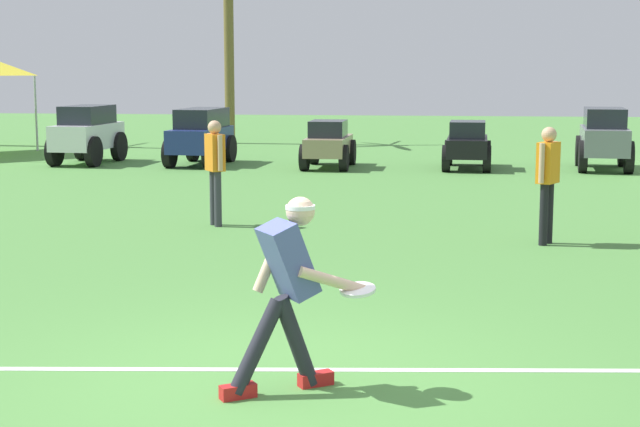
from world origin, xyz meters
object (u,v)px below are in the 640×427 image
(parked_car_slot_d, at_px, (467,144))
(parked_car_slot_c, at_px, (328,143))
(teammate_near_sideline, at_px, (548,174))
(parked_car_slot_e, at_px, (604,137))
(parked_car_slot_b, at_px, (201,134))
(palm_tree_left_of_centre, at_px, (229,17))
(frisbee_in_flight, at_px, (358,290))
(teammate_midfield, at_px, (215,163))
(frisbee_thrower, at_px, (288,283))
(parked_car_slot_a, at_px, (87,133))

(parked_car_slot_d, bearing_deg, parked_car_slot_c, -177.46)
(teammate_near_sideline, distance_m, parked_car_slot_e, 10.12)
(parked_car_slot_b, xyz_separation_m, palm_tree_left_of_centre, (-0.66, 6.50, 3.08))
(parked_car_slot_b, height_order, parked_car_slot_e, parked_car_slot_e)
(frisbee_in_flight, xyz_separation_m, teammate_near_sideline, (2.01, 6.17, 0.20))
(parked_car_slot_e, bearing_deg, parked_car_slot_d, -176.47)
(palm_tree_left_of_centre, bearing_deg, parked_car_slot_d, -43.96)
(teammate_near_sideline, bearing_deg, parked_car_slot_c, 112.55)
(teammate_near_sideline, relative_size, parked_car_slot_e, 0.64)
(teammate_midfield, relative_size, parked_car_slot_b, 0.63)
(frisbee_thrower, bearing_deg, teammate_near_sideline, 68.12)
(teammate_near_sideline, xyz_separation_m, parked_car_slot_d, (-0.75, 9.66, -0.38))
(teammate_near_sideline, height_order, parked_car_slot_c, teammate_near_sideline)
(parked_car_slot_e, distance_m, palm_tree_left_of_centre, 12.39)
(parked_car_slot_d, bearing_deg, palm_tree_left_of_centre, 136.04)
(parked_car_slot_c, xyz_separation_m, parked_car_slot_d, (3.20, 0.14, 0.00))
(teammate_near_sideline, relative_size, parked_car_slot_a, 0.65)
(parked_car_slot_e, bearing_deg, parked_car_slot_b, 179.77)
(frisbee_thrower, distance_m, parked_car_slot_b, 16.77)
(parked_car_slot_b, height_order, parked_car_slot_c, parked_car_slot_b)
(frisbee_thrower, xyz_separation_m, parked_car_slot_c, (-1.44, 15.77, -0.23))
(palm_tree_left_of_centre, bearing_deg, teammate_midfield, -78.84)
(frisbee_in_flight, height_order, palm_tree_left_of_centre, palm_tree_left_of_centre)
(teammate_near_sideline, bearing_deg, frisbee_thrower, -111.88)
(frisbee_thrower, distance_m, parked_car_slot_d, 16.01)
(teammate_midfield, relative_size, palm_tree_left_of_centre, 0.25)
(frisbee_in_flight, bearing_deg, parked_car_slot_b, 107.47)
(teammate_near_sideline, bearing_deg, teammate_midfield, 168.12)
(parked_car_slot_c, bearing_deg, frisbee_in_flight, -82.96)
(parked_car_slot_b, xyz_separation_m, parked_car_slot_d, (6.31, -0.23, -0.16))
(parked_car_slot_d, height_order, parked_car_slot_e, parked_car_slot_e)
(frisbee_in_flight, xyz_separation_m, parked_car_slot_c, (-1.94, 15.68, -0.18))
(teammate_midfield, distance_m, parked_car_slot_e, 11.31)
(frisbee_thrower, xyz_separation_m, parked_car_slot_b, (-4.55, 16.14, -0.08))
(frisbee_in_flight, bearing_deg, parked_car_slot_a, 116.15)
(parked_car_slot_a, bearing_deg, parked_car_slot_c, -3.11)
(parked_car_slot_a, xyz_separation_m, parked_car_slot_e, (12.21, 0.01, 0.00))
(parked_car_slot_e, bearing_deg, teammate_near_sideline, -103.35)
(parked_car_slot_d, bearing_deg, parked_car_slot_b, 177.93)
(parked_car_slot_d, bearing_deg, parked_car_slot_e, 3.53)
(frisbee_in_flight, bearing_deg, parked_car_slot_d, 85.44)
(parked_car_slot_c, bearing_deg, parked_car_slot_a, 176.89)
(parked_car_slot_c, height_order, parked_car_slot_d, same)
(frisbee_in_flight, relative_size, teammate_near_sideline, 0.22)
(teammate_midfield, xyz_separation_m, parked_car_slot_d, (3.94, 8.67, -0.38))
(parked_car_slot_a, distance_m, parked_car_slot_b, 2.80)
(frisbee_thrower, bearing_deg, parked_car_slot_e, 73.24)
(parked_car_slot_a, bearing_deg, frisbee_thrower, -65.43)
(parked_car_slot_c, distance_m, parked_car_slot_e, 6.30)
(frisbee_thrower, distance_m, teammate_near_sideline, 6.74)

